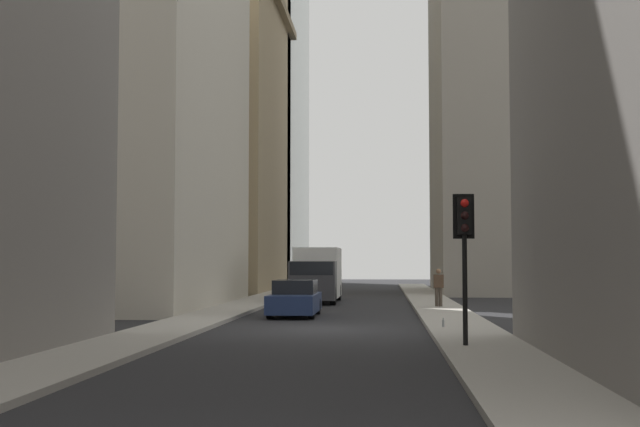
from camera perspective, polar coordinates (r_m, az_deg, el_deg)
The scene contains 10 objects.
ground_plane at distance 25.52m, azimuth -0.10°, elevation -8.26°, with size 135.00×135.00×0.00m, color #262628.
sidewalk_right at distance 26.26m, azimuth -10.03°, elevation -7.92°, with size 90.00×2.20×0.14m, color #A8A399.
sidewalk_left at distance 25.56m, azimuth 10.11°, elevation -8.05°, with size 90.00×2.20×0.14m, color #A8A399.
building_left_far at distance 56.13m, azimuth 13.31°, elevation 8.00°, with size 13.33×10.50×26.28m.
building_right_far at distance 59.36m, azimuth -7.90°, elevation 6.18°, with size 17.17×10.50×23.95m.
delivery_truck at distance 41.74m, azimuth -0.23°, elevation -4.35°, with size 6.46×2.25×2.84m.
sedan_navy at distance 31.41m, azimuth -1.80°, elevation -6.13°, with size 4.30×1.78×1.42m.
traffic_light_foreground at distance 19.72m, azimuth 10.25°, elevation -1.41°, with size 0.43×0.52×3.67m.
pedestrian at distance 36.14m, azimuth 8.45°, elevation -5.12°, with size 0.26×0.44×1.67m.
discarded_bottle at distance 25.15m, azimuth 8.77°, elevation -7.73°, with size 0.07×0.07×0.27m.
Camera 1 is at (-25.35, -2.04, 2.18)m, focal length 44.92 mm.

